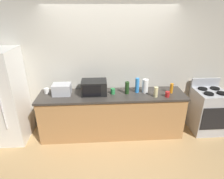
{
  "coord_description": "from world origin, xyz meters",
  "views": [
    {
      "loc": [
        -0.22,
        -2.94,
        2.46
      ],
      "look_at": [
        0.0,
        0.4,
        1.0
      ],
      "focal_mm": 30.67,
      "sensor_mm": 36.0,
      "label": 1
    }
  ],
  "objects_px": {
    "stove_range": "(207,111)",
    "bottle_dish_soap": "(171,88)",
    "refrigerator": "(3,97)",
    "paper_towel_roll": "(145,86)",
    "bottle_wine": "(127,88)",
    "bottle_spray_cleaner": "(137,85)",
    "toaster_oven": "(62,89)",
    "bottle_hand_soap": "(156,92)",
    "mug_white": "(47,91)",
    "mug_green": "(113,91)",
    "mug_red": "(167,94)",
    "microwave": "(94,87)"
  },
  "relations": [
    {
      "from": "stove_range",
      "to": "bottle_dish_soap",
      "type": "bearing_deg",
      "value": -179.37
    },
    {
      "from": "refrigerator",
      "to": "paper_towel_roll",
      "type": "bearing_deg",
      "value": 1.07
    },
    {
      "from": "stove_range",
      "to": "bottle_wine",
      "type": "height_order",
      "value": "bottle_wine"
    },
    {
      "from": "refrigerator",
      "to": "bottle_dish_soap",
      "type": "distance_m",
      "value": 3.21
    },
    {
      "from": "paper_towel_roll",
      "to": "bottle_spray_cleaner",
      "type": "bearing_deg",
      "value": 175.58
    },
    {
      "from": "paper_towel_roll",
      "to": "bottle_dish_soap",
      "type": "distance_m",
      "value": 0.51
    },
    {
      "from": "stove_range",
      "to": "bottle_dish_soap",
      "type": "relative_size",
      "value": 5.54
    },
    {
      "from": "toaster_oven",
      "to": "bottle_hand_soap",
      "type": "relative_size",
      "value": 1.76
    },
    {
      "from": "bottle_hand_soap",
      "to": "stove_range",
      "type": "bearing_deg",
      "value": 7.69
    },
    {
      "from": "paper_towel_roll",
      "to": "mug_white",
      "type": "relative_size",
      "value": 2.65
    },
    {
      "from": "mug_green",
      "to": "mug_red",
      "type": "xyz_separation_m",
      "value": [
        1.01,
        -0.2,
        -0.0
      ]
    },
    {
      "from": "paper_towel_roll",
      "to": "bottle_wine",
      "type": "bearing_deg",
      "value": -174.79
    },
    {
      "from": "toaster_oven",
      "to": "bottle_hand_soap",
      "type": "xyz_separation_m",
      "value": [
        1.77,
        -0.22,
        -0.01
      ]
    },
    {
      "from": "microwave",
      "to": "bottle_hand_soap",
      "type": "bearing_deg",
      "value": -10.31
    },
    {
      "from": "refrigerator",
      "to": "microwave",
      "type": "height_order",
      "value": "refrigerator"
    },
    {
      "from": "bottle_wine",
      "to": "microwave",
      "type": "bearing_deg",
      "value": 177.21
    },
    {
      "from": "mug_red",
      "to": "bottle_wine",
      "type": "bearing_deg",
      "value": 165.11
    },
    {
      "from": "mug_red",
      "to": "mug_white",
      "type": "distance_m",
      "value": 2.32
    },
    {
      "from": "microwave",
      "to": "mug_green",
      "type": "relative_size",
      "value": 4.44
    },
    {
      "from": "bottle_hand_soap",
      "to": "bottle_dish_soap",
      "type": "distance_m",
      "value": 0.38
    },
    {
      "from": "mug_green",
      "to": "mug_white",
      "type": "bearing_deg",
      "value": 175.08
    },
    {
      "from": "refrigerator",
      "to": "bottle_wine",
      "type": "relative_size",
      "value": 7.42
    },
    {
      "from": "mug_white",
      "to": "refrigerator",
      "type": "bearing_deg",
      "value": -170.26
    },
    {
      "from": "paper_towel_roll",
      "to": "bottle_spray_cleaner",
      "type": "height_order",
      "value": "bottle_spray_cleaner"
    },
    {
      "from": "mug_white",
      "to": "paper_towel_roll",
      "type": "bearing_deg",
      "value": -2.49
    },
    {
      "from": "bottle_wine",
      "to": "mug_white",
      "type": "height_order",
      "value": "bottle_wine"
    },
    {
      "from": "bottle_spray_cleaner",
      "to": "bottle_wine",
      "type": "bearing_deg",
      "value": -167.53
    },
    {
      "from": "paper_towel_roll",
      "to": "bottle_wine",
      "type": "distance_m",
      "value": 0.36
    },
    {
      "from": "refrigerator",
      "to": "toaster_oven",
      "type": "bearing_deg",
      "value": 3.16
    },
    {
      "from": "bottle_dish_soap",
      "to": "mug_white",
      "type": "bearing_deg",
      "value": 176.63
    },
    {
      "from": "stove_range",
      "to": "microwave",
      "type": "relative_size",
      "value": 2.25
    },
    {
      "from": "bottle_hand_soap",
      "to": "bottle_dish_soap",
      "type": "relative_size",
      "value": 0.99
    },
    {
      "from": "mug_green",
      "to": "bottle_dish_soap",
      "type": "bearing_deg",
      "value": -1.62
    },
    {
      "from": "paper_towel_roll",
      "to": "refrigerator",
      "type": "bearing_deg",
      "value": -178.93
    },
    {
      "from": "bottle_wine",
      "to": "bottle_spray_cleaner",
      "type": "bearing_deg",
      "value": 12.47
    },
    {
      "from": "bottle_spray_cleaner",
      "to": "bottle_wine",
      "type": "relative_size",
      "value": 1.22
    },
    {
      "from": "paper_towel_roll",
      "to": "mug_white",
      "type": "distance_m",
      "value": 1.93
    },
    {
      "from": "microwave",
      "to": "bottle_dish_soap",
      "type": "xyz_separation_m",
      "value": [
        1.5,
        -0.06,
        -0.04
      ]
    },
    {
      "from": "bottle_dish_soap",
      "to": "paper_towel_roll",
      "type": "bearing_deg",
      "value": 173.3
    },
    {
      "from": "toaster_oven",
      "to": "mug_red",
      "type": "relative_size",
      "value": 3.27
    },
    {
      "from": "bottle_dish_soap",
      "to": "mug_green",
      "type": "relative_size",
      "value": 1.81
    },
    {
      "from": "toaster_oven",
      "to": "bottle_hand_soap",
      "type": "height_order",
      "value": "toaster_oven"
    },
    {
      "from": "bottle_spray_cleaner",
      "to": "bottle_dish_soap",
      "type": "bearing_deg",
      "value": -6.16
    },
    {
      "from": "mug_green",
      "to": "mug_white",
      "type": "relative_size",
      "value": 1.06
    },
    {
      "from": "bottle_spray_cleaner",
      "to": "mug_white",
      "type": "xyz_separation_m",
      "value": [
        -1.76,
        0.07,
        -0.1
      ]
    },
    {
      "from": "bottle_hand_soap",
      "to": "microwave",
      "type": "bearing_deg",
      "value": 169.69
    },
    {
      "from": "bottle_hand_soap",
      "to": "mug_white",
      "type": "height_order",
      "value": "bottle_hand_soap"
    },
    {
      "from": "toaster_oven",
      "to": "mug_green",
      "type": "bearing_deg",
      "value": -2.18
    },
    {
      "from": "stove_range",
      "to": "mug_green",
      "type": "distance_m",
      "value": 2.04
    },
    {
      "from": "microwave",
      "to": "bottle_dish_soap",
      "type": "relative_size",
      "value": 2.46
    }
  ]
}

